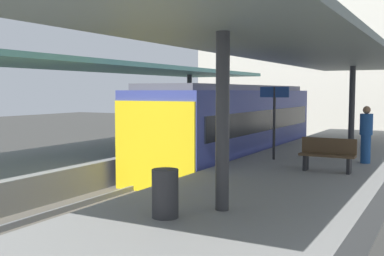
{
  "coord_description": "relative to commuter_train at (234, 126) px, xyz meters",
  "views": [
    {
      "loc": [
        7.18,
        -12.22,
        3.08
      ],
      "look_at": [
        -0.36,
        1.64,
        1.83
      ],
      "focal_mm": 43.69,
      "sensor_mm": 36.0,
      "label": 1
    }
  ],
  "objects": [
    {
      "name": "platform_right",
      "position": [
        3.8,
        -4.34,
        -1.23
      ],
      "size": [
        4.4,
        28.0,
        1.0
      ],
      "primitive_type": "cube",
      "color": "gray",
      "rests_on": "ground_plane"
    },
    {
      "name": "canopy_left",
      "position": [
        -3.8,
        -2.94,
        2.19
      ],
      "size": [
        4.18,
        21.0,
        3.04
      ],
      "color": "#333335",
      "rests_on": "platform_left"
    },
    {
      "name": "passenger_near_bench",
      "position": [
        5.19,
        -2.42,
        0.13
      ],
      "size": [
        0.36,
        0.36,
        1.65
      ],
      "color": "navy",
      "rests_on": "platform_right"
    },
    {
      "name": "canopy_right",
      "position": [
        3.8,
        -2.94,
        2.41
      ],
      "size": [
        4.18,
        21.0,
        3.25
      ],
      "color": "#333335",
      "rests_on": "platform_right"
    },
    {
      "name": "ground_plane",
      "position": [
        0.0,
        -4.34,
        -1.73
      ],
      "size": [
        80.0,
        80.0,
        0.0
      ],
      "primitive_type": "plane",
      "color": "#383835"
    },
    {
      "name": "track_ballast",
      "position": [
        0.0,
        -4.34,
        -1.63
      ],
      "size": [
        3.2,
        28.0,
        0.2
      ],
      "primitive_type": "cube",
      "color": "#59544C",
      "rests_on": "ground_plane"
    },
    {
      "name": "rail_near_side",
      "position": [
        -0.72,
        -4.34,
        -1.46
      ],
      "size": [
        0.08,
        28.0,
        0.14
      ],
      "primitive_type": "cube",
      "color": "slate",
      "rests_on": "track_ballast"
    },
    {
      "name": "station_building_backdrop",
      "position": [
        0.77,
        15.66,
        3.77
      ],
      "size": [
        18.0,
        6.0,
        11.0
      ],
      "primitive_type": "cube",
      "color": "beige",
      "rests_on": "ground_plane"
    },
    {
      "name": "platform_bench",
      "position": [
        4.55,
        -4.37,
        -0.26
      ],
      "size": [
        1.4,
        0.41,
        0.86
      ],
      "color": "black",
      "rests_on": "platform_right"
    },
    {
      "name": "commuter_train",
      "position": [
        0.0,
        0.0,
        0.0
      ],
      "size": [
        2.78,
        11.3,
        3.1
      ],
      "color": "#38428C",
      "rests_on": "track_ballast"
    },
    {
      "name": "litter_bin",
      "position": [
        3.18,
        -10.13,
        -0.33
      ],
      "size": [
        0.44,
        0.44,
        0.8
      ],
      "primitive_type": "cylinder",
      "color": "#2D2D30",
      "rests_on": "platform_right"
    },
    {
      "name": "platform_left",
      "position": [
        -3.8,
        -4.34,
        -1.23
      ],
      "size": [
        4.4,
        28.0,
        1.0
      ],
      "primitive_type": "cube",
      "color": "gray",
      "rests_on": "ground_plane"
    },
    {
      "name": "platform_sign",
      "position": [
        2.63,
        -2.98,
        0.9
      ],
      "size": [
        0.9,
        0.08,
        2.21
      ],
      "color": "#262628",
      "rests_on": "platform_right"
    },
    {
      "name": "rail_far_side",
      "position": [
        0.72,
        -4.34,
        -1.46
      ],
      "size": [
        0.08,
        28.0,
        0.14
      ],
      "primitive_type": "cube",
      "color": "slate",
      "rests_on": "track_ballast"
    }
  ]
}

